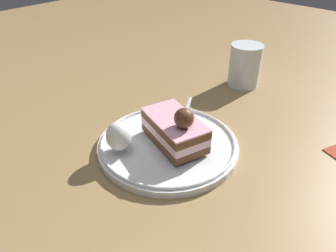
{
  "coord_description": "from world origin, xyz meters",
  "views": [
    {
      "loc": [
        -0.37,
        -0.33,
        0.35
      ],
      "look_at": [
        -0.03,
        -0.02,
        0.05
      ],
      "focal_mm": 34.28,
      "sensor_mm": 36.0,
      "label": 1
    }
  ],
  "objects_px": {
    "dessert_plate": "(168,144)",
    "whipped_cream_dollop": "(119,136)",
    "fork": "(186,112)",
    "cake_slice": "(175,129)",
    "drink_glass_far": "(245,68)"
  },
  "relations": [
    {
      "from": "fork",
      "to": "drink_glass_far",
      "type": "height_order",
      "value": "drink_glass_far"
    },
    {
      "from": "fork",
      "to": "drink_glass_far",
      "type": "relative_size",
      "value": 1.02
    },
    {
      "from": "dessert_plate",
      "to": "fork",
      "type": "xyz_separation_m",
      "value": [
        0.09,
        0.04,
        0.01
      ]
    },
    {
      "from": "whipped_cream_dollop",
      "to": "fork",
      "type": "relative_size",
      "value": 0.5
    },
    {
      "from": "dessert_plate",
      "to": "whipped_cream_dollop",
      "type": "bearing_deg",
      "value": 149.15
    },
    {
      "from": "dessert_plate",
      "to": "drink_glass_far",
      "type": "bearing_deg",
      "value": 7.6
    },
    {
      "from": "fork",
      "to": "drink_glass_far",
      "type": "xyz_separation_m",
      "value": [
        0.23,
        0.01,
        0.02
      ]
    },
    {
      "from": "drink_glass_far",
      "to": "whipped_cream_dollop",
      "type": "bearing_deg",
      "value": 179.78
    },
    {
      "from": "whipped_cream_dollop",
      "to": "drink_glass_far",
      "type": "relative_size",
      "value": 0.51
    },
    {
      "from": "drink_glass_far",
      "to": "cake_slice",
      "type": "bearing_deg",
      "value": -170.13
    },
    {
      "from": "fork",
      "to": "cake_slice",
      "type": "bearing_deg",
      "value": -151.29
    },
    {
      "from": "whipped_cream_dollop",
      "to": "drink_glass_far",
      "type": "bearing_deg",
      "value": -0.22
    },
    {
      "from": "dessert_plate",
      "to": "fork",
      "type": "height_order",
      "value": "fork"
    },
    {
      "from": "cake_slice",
      "to": "whipped_cream_dollop",
      "type": "height_order",
      "value": "cake_slice"
    },
    {
      "from": "dessert_plate",
      "to": "cake_slice",
      "type": "bearing_deg",
      "value": -65.22
    }
  ]
}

